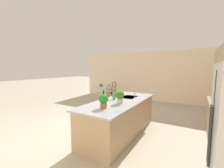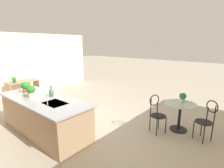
# 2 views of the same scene
# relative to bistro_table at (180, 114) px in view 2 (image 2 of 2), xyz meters

# --- Properties ---
(ground_plane) EXTENTS (40.00, 40.00, 0.00)m
(ground_plane) POSITION_rel_bistro_table_xyz_m (2.34, 1.47, -0.45)
(ground_plane) COLOR #B2A893
(wall_right) EXTENTS (0.12, 7.80, 2.70)m
(wall_right) POSITION_rel_bistro_table_xyz_m (6.60, 1.47, 0.90)
(wall_right) COLOR beige
(wall_right) RESTS_ON ground
(kitchen_island) EXTENTS (2.80, 1.06, 0.92)m
(kitchen_island) POSITION_rel_bistro_table_xyz_m (2.64, 2.32, 0.02)
(kitchen_island) COLOR tan
(kitchen_island) RESTS_ON ground
(bistro_table) EXTENTS (0.80, 0.80, 0.74)m
(bistro_table) POSITION_rel_bistro_table_xyz_m (0.00, 0.00, 0.00)
(bistro_table) COLOR black
(bistro_table) RESTS_ON ground
(chair_near_window) EXTENTS (0.51, 0.52, 1.04)m
(chair_near_window) POSITION_rel_bistro_table_xyz_m (0.40, 0.53, 0.13)
(chair_near_window) COLOR black
(chair_near_window) RESTS_ON ground
(chair_by_island) EXTENTS (0.52, 0.51, 1.04)m
(chair_by_island) POSITION_rel_bistro_table_xyz_m (-0.65, 0.16, 0.13)
(chair_by_island) COLOR black
(chair_by_island) RESTS_ON ground
(sink_faucet) EXTENTS (0.02, 0.02, 0.22)m
(sink_faucet) POSITION_rel_bistro_table_xyz_m (2.09, 2.50, 0.58)
(sink_faucet) COLOR #B2B5BA
(sink_faucet) RESTS_ON kitchen_island
(writing_desk) EXTENTS (0.60, 1.20, 0.74)m
(writing_desk) POSITION_rel_bistro_table_xyz_m (5.99, 1.38, 0.06)
(writing_desk) COLOR tan
(writing_desk) RESTS_ON ground
(potted_plant_on_table) EXTENTS (0.18, 0.18, 0.25)m
(potted_plant_on_table) POSITION_rel_bistro_table_xyz_m (0.01, -0.14, 0.44)
(potted_plant_on_table) COLOR beige
(potted_plant_on_table) RESTS_ON bistro_table
(potted_plant_counter_far) EXTENTS (0.21, 0.21, 0.30)m
(potted_plant_counter_far) POSITION_rel_bistro_table_xyz_m (3.49, 2.34, 0.65)
(potted_plant_counter_far) COLOR #9E603D
(potted_plant_counter_far) RESTS_ON kitchen_island
(potted_plant_counter_near) EXTENTS (0.22, 0.22, 0.31)m
(potted_plant_counter_near) POSITION_rel_bistro_table_xyz_m (2.94, 2.45, 0.65)
(potted_plant_counter_near) COLOR beige
(potted_plant_counter_near) RESTS_ON kitchen_island
(potted_plant_on_desk) EXTENTS (0.17, 0.17, 0.24)m
(potted_plant_on_desk) POSITION_rel_bistro_table_xyz_m (5.87, 1.73, 0.43)
(potted_plant_on_desk) COLOR #385147
(potted_plant_on_desk) RESTS_ON writing_desk
(vase_on_counter) EXTENTS (0.13, 0.13, 0.29)m
(vase_on_counter) POSITION_rel_bistro_table_xyz_m (2.59, 2.09, 0.58)
(vase_on_counter) COLOR #4C7A5B
(vase_on_counter) RESTS_ON kitchen_island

